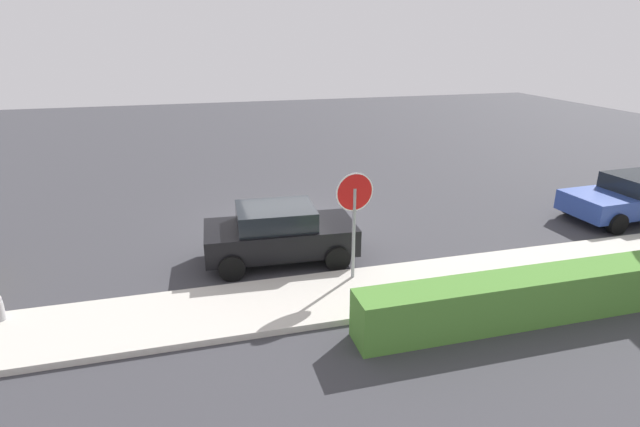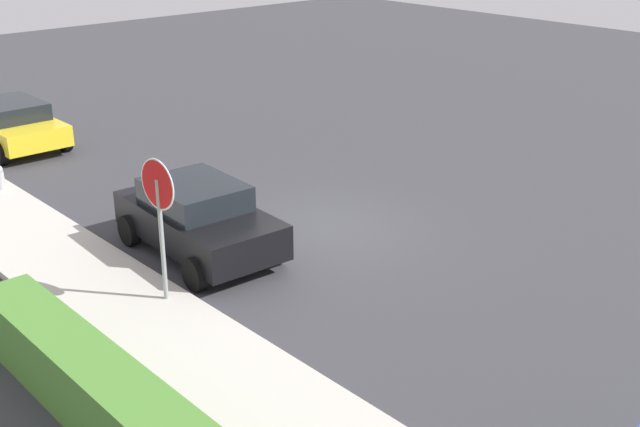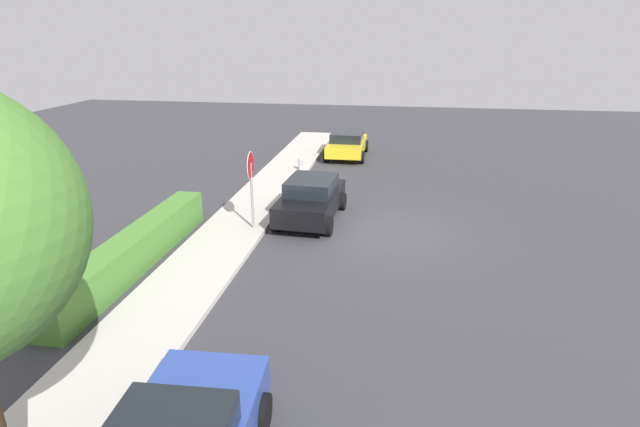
{
  "view_description": "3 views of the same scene",
  "coord_description": "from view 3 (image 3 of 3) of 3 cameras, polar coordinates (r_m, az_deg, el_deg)",
  "views": [
    {
      "loc": [
        2.78,
        14.41,
        5.61
      ],
      "look_at": [
        -0.75,
        1.39,
        0.73
      ],
      "focal_mm": 28.0,
      "sensor_mm": 36.0,
      "label": 1
    },
    {
      "loc": [
        -11.82,
        10.68,
        6.73
      ],
      "look_at": [
        -1.0,
        0.9,
        0.89
      ],
      "focal_mm": 45.0,
      "sensor_mm": 36.0,
      "label": 2
    },
    {
      "loc": [
        -15.54,
        -0.35,
        6.23
      ],
      "look_at": [
        -1.07,
        2.03,
        0.88
      ],
      "focal_mm": 28.0,
      "sensor_mm": 36.0,
      "label": 3
    }
  ],
  "objects": [
    {
      "name": "parked_car_yellow",
      "position": [
        26.56,
        3.11,
        7.99
      ],
      "size": [
        3.9,
        2.04,
        1.33
      ],
      "color": "yellow",
      "rests_on": "ground_plane"
    },
    {
      "name": "fire_hydrant",
      "position": [
        23.5,
        -2.24,
        5.55
      ],
      "size": [
        0.3,
        0.22,
        0.72
      ],
      "color": "#A5A5A8",
      "rests_on": "ground_plane"
    },
    {
      "name": "stop_sign",
      "position": [
        16.09,
        -7.89,
        4.2
      ],
      "size": [
        0.9,
        0.09,
        2.71
      ],
      "color": "gray",
      "rests_on": "ground_plane"
    },
    {
      "name": "sidewalk_curb",
      "position": [
        17.55,
        -8.97,
        -0.78
      ],
      "size": [
        32.0,
        2.17,
        0.14
      ],
      "primitive_type": "cube",
      "color": "beige",
      "rests_on": "ground_plane"
    },
    {
      "name": "ground_plane",
      "position": [
        16.75,
        7.47,
        -1.99
      ],
      "size": [
        60.0,
        60.0,
        0.0
      ],
      "primitive_type": "plane",
      "color": "#38383D"
    },
    {
      "name": "front_yard_hedge",
      "position": [
        14.86,
        -20.37,
        -3.95
      ],
      "size": [
        7.7,
        0.84,
        1.02
      ],
      "color": "#4C8433",
      "rests_on": "ground_plane"
    },
    {
      "name": "parked_car_black",
      "position": [
        17.37,
        -1.04,
        1.69
      ],
      "size": [
        3.92,
        2.17,
        1.49
      ],
      "color": "black",
      "rests_on": "ground_plane"
    }
  ]
}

